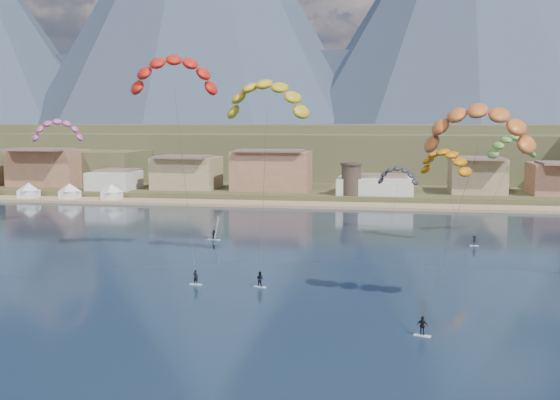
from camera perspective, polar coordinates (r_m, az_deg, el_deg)
name	(u,v)px	position (r m, az deg, el deg)	size (l,w,h in m)	color
ground	(225,339)	(67.35, -4.66, -11.61)	(2400.00, 2400.00, 0.00)	black
beach	(329,205)	(169.99, 4.18, -0.44)	(2200.00, 12.00, 0.90)	tan
land	(377,146)	(622.53, 8.19, 4.59)	(2200.00, 900.00, 4.00)	brown
foothills	(410,150)	(294.75, 10.91, 4.15)	(940.00, 210.00, 18.00)	brown
mountain_ridge	(373,20)	(895.52, 7.84, 14.83)	(2060.00, 480.00, 400.00)	#313E52
town	(194,168)	(192.73, -7.27, 2.67)	(400.00, 24.00, 12.00)	silver
watchtower	(351,179)	(176.91, 6.06, 1.81)	(5.82, 5.82, 8.60)	#47382D
beach_tents	(48,187)	(192.39, -19.05, 1.07)	(43.40, 6.40, 5.00)	white
kitesurfer_red	(174,69)	(103.33, -8.95, 10.90)	(15.55, 20.16, 33.73)	silver
kitesurfer_yellow	(267,94)	(100.29, -1.14, 8.98)	(13.83, 19.86, 29.93)	silver
kitesurfer_orange	(478,121)	(76.43, 16.45, 6.43)	(13.31, 14.41, 24.89)	silver
kitesurfer_green	(512,144)	(129.47, 19.08, 4.52)	(13.34, 14.43, 21.11)	silver
distant_kite_pink	(57,127)	(143.34, -18.33, 5.93)	(10.99, 8.37, 23.24)	#262626
distant_kite_dark	(398,172)	(132.98, 9.96, 2.34)	(8.79, 6.46, 14.60)	#262626
distant_kite_orange	(445,158)	(121.59, 13.83, 3.49)	(10.45, 10.03, 18.27)	#262626
windsurfer	(215,232)	(121.61, -5.55, -2.75)	(2.45, 2.70, 4.20)	silver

